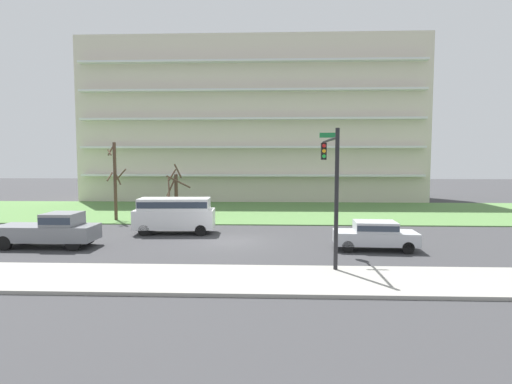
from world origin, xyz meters
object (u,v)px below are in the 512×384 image
(tree_left, at_px, (175,192))
(tree_far_left, at_px, (115,180))
(sedan_silver_center_left, at_px, (375,234))
(traffic_signal_mast, at_px, (331,173))
(pickup_gray_center_right, at_px, (52,229))
(van_white_near_left, at_px, (175,213))

(tree_left, bearing_deg, tree_far_left, -175.63)
(tree_far_left, height_order, sedan_silver_center_left, tree_far_left)
(tree_left, bearing_deg, traffic_signal_mast, -51.47)
(tree_left, bearing_deg, sedan_silver_center_left, -37.61)
(pickup_gray_center_right, bearing_deg, van_white_near_left, 37.30)
(pickup_gray_center_right, distance_m, traffic_signal_mast, 15.72)
(tree_far_left, relative_size, traffic_signal_mast, 1.00)
(tree_far_left, xyz_separation_m, pickup_gray_center_right, (0.19, -9.95, -2.29))
(sedan_silver_center_left, height_order, traffic_signal_mast, traffic_signal_mast)
(van_white_near_left, xyz_separation_m, pickup_gray_center_right, (-5.88, -4.50, -0.38))
(tree_left, distance_m, traffic_signal_mast, 17.06)
(tree_left, relative_size, van_white_near_left, 0.86)
(tree_far_left, relative_size, pickup_gray_center_right, 1.16)
(pickup_gray_center_right, xyz_separation_m, traffic_signal_mast, (15.10, -2.94, 3.24))
(tree_left, bearing_deg, pickup_gray_center_right, -113.77)
(tree_far_left, bearing_deg, sedan_silver_center_left, -28.77)
(tree_left, xyz_separation_m, pickup_gray_center_right, (-4.54, -10.31, -1.25))
(van_white_near_left, xyz_separation_m, traffic_signal_mast, (9.22, -7.44, 2.86))
(tree_far_left, xyz_separation_m, van_white_near_left, (6.07, -5.45, -1.91))
(traffic_signal_mast, bearing_deg, tree_left, 128.53)
(van_white_near_left, height_order, traffic_signal_mast, traffic_signal_mast)
(tree_far_left, relative_size, tree_left, 1.37)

